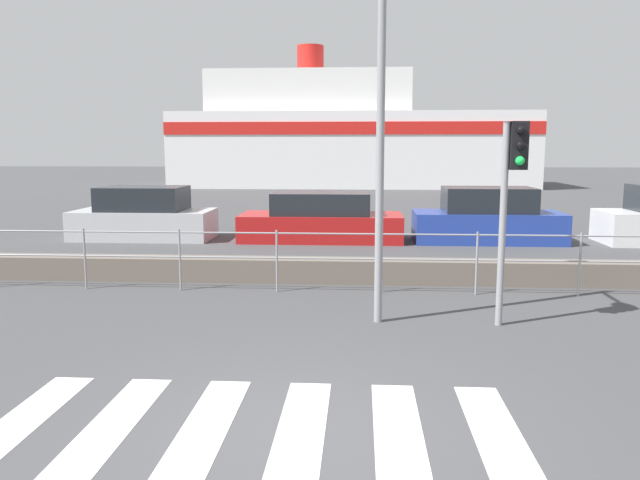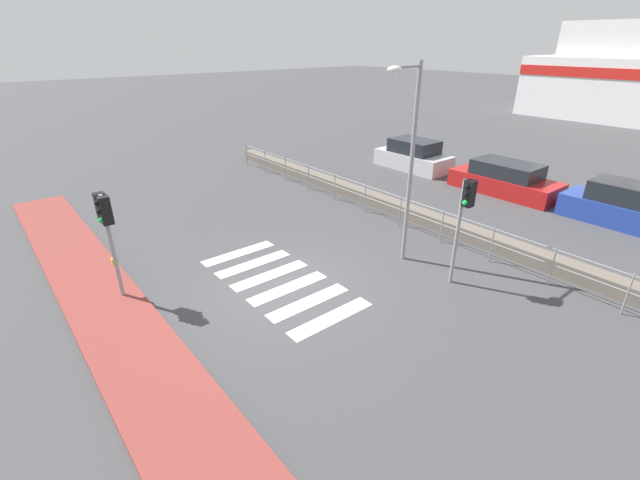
{
  "view_description": "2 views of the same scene",
  "coord_description": "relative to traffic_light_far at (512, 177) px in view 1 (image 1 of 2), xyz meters",
  "views": [
    {
      "loc": [
        0.61,
        -5.4,
        2.6
      ],
      "look_at": [
        0.13,
        2.0,
        1.5
      ],
      "focal_mm": 35.0,
      "sensor_mm": 36.0,
      "label": 1
    },
    {
      "loc": [
        8.35,
        -5.64,
        6.11
      ],
      "look_at": [
        0.23,
        1.0,
        1.2
      ],
      "focal_mm": 24.0,
      "sensor_mm": 36.0,
      "label": 2
    }
  ],
  "objects": [
    {
      "name": "crosswalk",
      "position": [
        -3.14,
        -3.69,
        -2.17
      ],
      "size": [
        4.95,
        2.4,
        0.01
      ],
      "color": "silver",
      "rests_on": "ground_plane"
    },
    {
      "name": "parked_car_silver",
      "position": [
        -8.37,
        8.36,
        -1.54
      ],
      "size": [
        3.92,
        1.82,
        1.5
      ],
      "color": "#BCBCC1",
      "rests_on": "ground_plane"
    },
    {
      "name": "parked_car_blue",
      "position": [
        1.37,
        8.36,
        -1.53
      ],
      "size": [
        4.04,
        1.71,
        1.52
      ],
      "color": "#233D9E",
      "rests_on": "ground_plane"
    },
    {
      "name": "streetlamp",
      "position": [
        -1.88,
        -0.17,
        1.37
      ],
      "size": [
        0.32,
        1.23,
        5.67
      ],
      "color": "gray",
      "rests_on": "ground_plane"
    },
    {
      "name": "parked_car_red",
      "position": [
        -3.26,
        8.36,
        -1.6
      ],
      "size": [
        4.54,
        1.88,
        1.36
      ],
      "color": "#B21919",
      "rests_on": "ground_plane"
    },
    {
      "name": "seawall",
      "position": [
        -2.77,
        2.82,
        -1.95
      ],
      "size": [
        25.82,
        0.55,
        0.46
      ],
      "color": "#6B6056",
      "rests_on": "ground_plane"
    },
    {
      "name": "ground_plane",
      "position": [
        -2.77,
        -3.69,
        -2.18
      ],
      "size": [
        160.0,
        160.0,
        0.0
      ],
      "primitive_type": "plane",
      "color": "#424244"
    },
    {
      "name": "harbor_fence",
      "position": [
        -2.77,
        1.95,
        -1.43
      ],
      "size": [
        23.28,
        0.04,
        1.13
      ],
      "color": "gray",
      "rests_on": "ground_plane"
    },
    {
      "name": "ferry_boat",
      "position": [
        -3.34,
        33.91,
        1.03
      ],
      "size": [
        23.62,
        7.81,
        9.35
      ],
      "color": "white",
      "rests_on": "ground_plane"
    },
    {
      "name": "traffic_light_far",
      "position": [
        0.0,
        0.0,
        0.0
      ],
      "size": [
        0.34,
        0.32,
        2.97
      ],
      "color": "gray",
      "rests_on": "ground_plane"
    }
  ]
}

